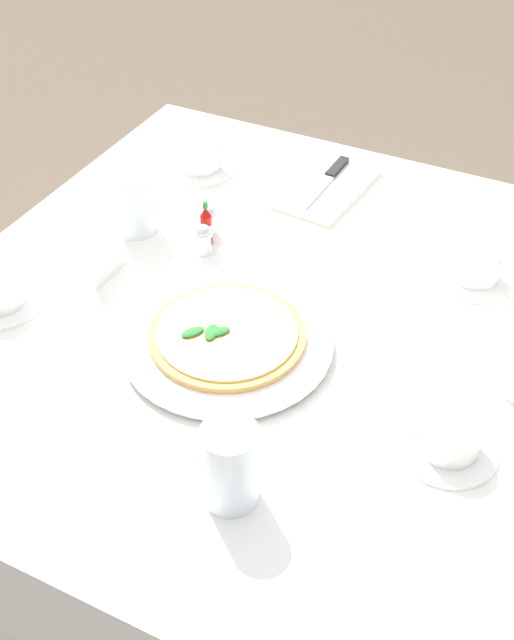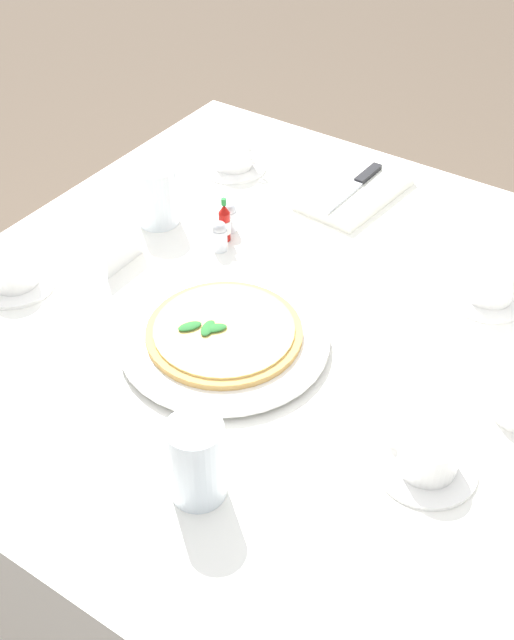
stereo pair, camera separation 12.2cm
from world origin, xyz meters
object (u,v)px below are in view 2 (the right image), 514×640
object	(u,v)px
pizza	(224,331)
pepper_shaker	(229,218)
pizza_plate	(224,339)
coffee_cup_near_left	(428,456)
napkin_folded	(355,191)
hot_sauce_bottle	(224,223)
coffee_cup_back_corner	(12,270)
salt_shaker	(220,237)
menu_card	(123,250)
coffee_cup_near_right	(492,283)
dinner_knife	(354,186)
water_glass_far_left	(157,199)
coffee_cup_right_edge	(233,156)
water_glass_center_back	(197,465)

from	to	relation	value
pizza	pepper_shaker	size ratio (longest dim) A/B	4.11
pepper_shaker	pizza_plate	bearing A→B (deg)	33.98
coffee_cup_near_left	pepper_shaker	distance (m)	0.59
napkin_folded	hot_sauce_bottle	size ratio (longest dim) A/B	2.78
pizza	pepper_shaker	world-z (taller)	pepper_shaker
coffee_cup_back_corner	salt_shaker	world-z (taller)	coffee_cup_back_corner
pizza	salt_shaker	bearing A→B (deg)	-142.63
napkin_folded	menu_card	size ratio (longest dim) A/B	2.56
hot_sauce_bottle	pepper_shaker	bearing A→B (deg)	-160.35
salt_shaker	napkin_folded	bearing A→B (deg)	158.75
coffee_cup_near_right	coffee_cup_back_corner	bearing A→B (deg)	-58.61
napkin_folded	coffee_cup_back_corner	bearing A→B (deg)	-25.87
menu_card	dinner_knife	bearing A→B (deg)	151.25
pepper_shaker	hot_sauce_bottle	bearing A→B (deg)	19.65
salt_shaker	menu_card	size ratio (longest dim) A/B	0.62
coffee_cup_near_right	water_glass_far_left	xyz separation A→B (m)	(0.12, -0.57, 0.02)
coffee_cup_near_left	menu_card	size ratio (longest dim) A/B	1.47
dinner_knife	hot_sauce_bottle	size ratio (longest dim) A/B	2.36
coffee_cup_right_edge	coffee_cup_back_corner	world-z (taller)	coffee_cup_back_corner
coffee_cup_near_right	water_glass_far_left	world-z (taller)	water_glass_far_left
hot_sauce_bottle	napkin_folded	bearing A→B (deg)	154.71
pizza_plate	salt_shaker	size ratio (longest dim) A/B	5.56
coffee_cup_right_edge	pepper_shaker	xyz separation A→B (m)	(0.18, 0.12, -0.00)
coffee_cup_near_left	hot_sauce_bottle	bearing A→B (deg)	-118.00
pepper_shaker	coffee_cup_back_corner	bearing A→B (deg)	-31.57
pizza_plate	coffee_cup_near_right	size ratio (longest dim) A/B	2.37
water_glass_far_left	salt_shaker	xyz separation A→B (m)	(0.01, 0.14, -0.02)
coffee_cup_right_edge	coffee_cup_near_left	bearing A→B (deg)	53.01
pizza	water_glass_center_back	xyz separation A→B (m)	(0.24, 0.13, 0.03)
coffee_cup_right_edge	hot_sauce_bottle	xyz separation A→B (m)	(0.21, 0.13, 0.01)
hot_sauce_bottle	coffee_cup_near_right	bearing A→B (deg)	103.07
coffee_cup_near_right	water_glass_far_left	bearing A→B (deg)	-78.00
coffee_cup_right_edge	dinner_knife	world-z (taller)	coffee_cup_right_edge
coffee_cup_near_right	water_glass_center_back	distance (m)	0.58
pepper_shaker	pizza	bearing A→B (deg)	33.89
coffee_cup_back_corner	salt_shaker	size ratio (longest dim) A/B	2.31
water_glass_far_left	menu_card	bearing A→B (deg)	15.24
water_glass_center_back	pepper_shaker	bearing A→B (deg)	-148.42
dinner_knife	menu_card	bearing A→B (deg)	-26.20
napkin_folded	hot_sauce_bottle	world-z (taller)	hot_sauce_bottle
pizza	coffee_cup_back_corner	size ratio (longest dim) A/B	1.78
pizza	menu_card	size ratio (longest dim) A/B	2.57
napkin_folded	menu_card	distance (m)	0.46
pizza_plate	coffee_cup_right_edge	bearing A→B (deg)	-146.33
pizza	napkin_folded	xyz separation A→B (m)	(-0.47, -0.04, -0.01)
hot_sauce_bottle	menu_card	bearing A→B (deg)	-31.98
coffee_cup_back_corner	napkin_folded	world-z (taller)	coffee_cup_back_corner
pepper_shaker	menu_card	xyz separation A→B (m)	(0.18, -0.09, 0.00)
pizza_plate	napkin_folded	distance (m)	0.47
water_glass_far_left	hot_sauce_bottle	size ratio (longest dim) A/B	1.32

